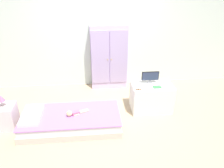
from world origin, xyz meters
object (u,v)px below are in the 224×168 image
object	(u,v)px
nightstand	(6,117)
wardrobe	(109,57)
doll	(73,113)
tv_monitor	(150,76)
bed	(71,121)
tv_stand	(151,97)
table_lamp	(1,99)
rocking_horse_toy	(139,87)
book_green	(157,87)

from	to	relation	value
nightstand	wardrobe	xyz separation A→B (m)	(1.92, 1.38, 0.52)
doll	tv_monitor	distance (m)	1.59
bed	wardrobe	world-z (taller)	wardrobe
nightstand	bed	bearing A→B (deg)	-5.24
tv_stand	tv_monitor	size ratio (longest dim) A/B	2.35
tv_stand	tv_monitor	world-z (taller)	tv_monitor
table_lamp	wardrobe	world-z (taller)	wardrobe
doll	rocking_horse_toy	xyz separation A→B (m)	(1.18, 0.27, 0.30)
doll	nightstand	xyz separation A→B (m)	(-1.18, 0.12, -0.08)
table_lamp	bed	bearing A→B (deg)	-5.24
nightstand	tv_stand	world-z (taller)	tv_stand
doll	tv_stand	size ratio (longest dim) A/B	0.49
table_lamp	doll	bearing A→B (deg)	-6.00
bed	nightstand	xyz separation A→B (m)	(-1.13, 0.10, 0.09)
table_lamp	tv_monitor	size ratio (longest dim) A/B	0.65
wardrobe	tv_stand	size ratio (longest dim) A/B	1.89
table_lamp	rocking_horse_toy	xyz separation A→B (m)	(2.36, 0.15, 0.02)
wardrobe	tv_stand	bearing A→B (deg)	-55.10
table_lamp	tv_monitor	distance (m)	2.66
tv_stand	rocking_horse_toy	distance (m)	0.47
nightstand	book_green	world-z (taller)	book_green
bed	nightstand	distance (m)	1.14
wardrobe	tv_monitor	bearing A→B (deg)	-53.95
bed	wardrobe	xyz separation A→B (m)	(0.79, 1.48, 0.61)
wardrobe	book_green	distance (m)	1.43
bed	tv_stand	distance (m)	1.59
bed	rocking_horse_toy	distance (m)	1.34
rocking_horse_toy	bed	bearing A→B (deg)	-168.32
table_lamp	wardrobe	size ratio (longest dim) A/B	0.15
bed	table_lamp	bearing A→B (deg)	174.76
doll	tv_stand	xyz separation A→B (m)	(1.48, 0.44, -0.02)
table_lamp	tv_monitor	bearing A→B (deg)	8.78
table_lamp	tv_monitor	xyz separation A→B (m)	(2.63, 0.41, 0.10)
bed	doll	bearing A→B (deg)	-22.39
tv_monitor	tv_stand	bearing A→B (deg)	-70.64
table_lamp	tv_stand	bearing A→B (deg)	6.88
wardrobe	rocking_horse_toy	world-z (taller)	wardrobe
rocking_horse_toy	table_lamp	bearing A→B (deg)	-176.34
doll	book_green	size ratio (longest dim) A/B	2.59
bed	book_green	world-z (taller)	book_green
bed	doll	size ratio (longest dim) A/B	4.44
tv_monitor	book_green	world-z (taller)	tv_monitor
bed	tv_stand	xyz separation A→B (m)	(1.53, 0.42, 0.14)
tv_stand	tv_monitor	xyz separation A→B (m)	(-0.03, 0.09, 0.41)
tv_monitor	rocking_horse_toy	size ratio (longest dim) A/B	2.78
table_lamp	book_green	size ratio (longest dim) A/B	1.45
bed	nightstand	size ratio (longest dim) A/B	3.96
wardrobe	book_green	world-z (taller)	wardrobe
bed	nightstand	world-z (taller)	nightstand
tv_monitor	book_green	distance (m)	0.25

